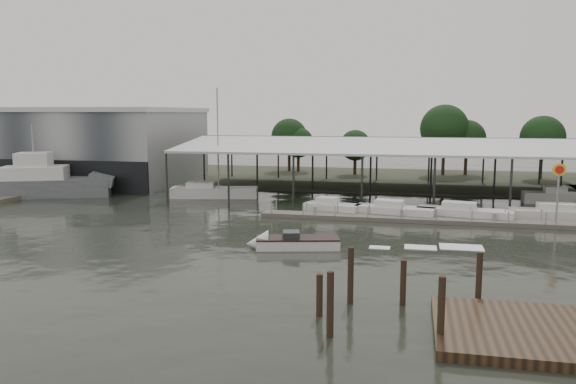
% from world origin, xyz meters
% --- Properties ---
extents(ground, '(200.00, 200.00, 0.00)m').
position_xyz_m(ground, '(0.00, 0.00, 0.00)').
color(ground, black).
rests_on(ground, ground).
extents(land_strip_far, '(140.00, 30.00, 0.30)m').
position_xyz_m(land_strip_far, '(0.00, 42.00, 0.10)').
color(land_strip_far, '#3C4131').
rests_on(land_strip_far, ground).
extents(land_strip_west, '(20.00, 40.00, 0.30)m').
position_xyz_m(land_strip_west, '(-40.00, 30.00, 0.10)').
color(land_strip_west, '#3C4131').
rests_on(land_strip_west, ground).
extents(storage_warehouse, '(24.50, 20.50, 10.50)m').
position_xyz_m(storage_warehouse, '(-28.00, 29.94, 5.29)').
color(storage_warehouse, '#959A9F').
rests_on(storage_warehouse, ground).
extents(covered_boat_shed, '(58.24, 24.00, 6.96)m').
position_xyz_m(covered_boat_shed, '(17.00, 28.00, 6.13)').
color(covered_boat_shed, silver).
rests_on(covered_boat_shed, ground).
extents(trawler_dock, '(3.00, 18.00, 0.50)m').
position_xyz_m(trawler_dock, '(-30.00, 14.00, 0.25)').
color(trawler_dock, '#67625A').
rests_on(trawler_dock, ground).
extents(floating_dock, '(28.00, 2.00, 1.40)m').
position_xyz_m(floating_dock, '(15.00, 10.00, 0.20)').
color(floating_dock, '#67625A').
rests_on(floating_dock, ground).
extents(shell_fuel_sign, '(1.10, 0.18, 5.55)m').
position_xyz_m(shell_fuel_sign, '(27.00, 9.99, 3.93)').
color(shell_fuel_sign, gray).
rests_on(shell_fuel_sign, ground).
extents(grey_trawler, '(16.39, 10.68, 8.84)m').
position_xyz_m(grey_trawler, '(-27.61, 16.51, 1.58)').
color(grey_trawler, slate).
rests_on(grey_trawler, ground).
extents(white_sailboat, '(10.30, 4.58, 12.84)m').
position_xyz_m(white_sailboat, '(-7.84, 19.95, 0.65)').
color(white_sailboat, silver).
rests_on(white_sailboat, ground).
extents(speedboat_underway, '(17.48, 5.94, 2.00)m').
position_xyz_m(speedboat_underway, '(6.29, -2.34, 0.39)').
color(speedboat_underway, silver).
rests_on(speedboat_underway, ground).
extents(moored_cruiser_0, '(5.72, 3.44, 1.70)m').
position_xyz_m(moored_cruiser_0, '(7.27, 12.22, 0.61)').
color(moored_cruiser_0, silver).
rests_on(moored_cruiser_0, ground).
extents(moored_cruiser_1, '(7.70, 3.51, 1.70)m').
position_xyz_m(moored_cruiser_1, '(13.23, 11.70, 0.61)').
color(moored_cruiser_1, silver).
rests_on(moored_cruiser_1, ground).
extents(moored_cruiser_2, '(8.76, 3.69, 1.70)m').
position_xyz_m(moored_cruiser_2, '(19.55, 11.86, 0.61)').
color(moored_cruiser_2, silver).
rests_on(moored_cruiser_2, ground).
extents(moored_cruiser_3, '(9.34, 2.20, 1.70)m').
position_xyz_m(moored_cruiser_3, '(28.13, 12.98, 0.61)').
color(moored_cruiser_3, silver).
rests_on(moored_cruiser_3, ground).
extents(mooring_pilings, '(8.08, 6.82, 3.57)m').
position_xyz_m(mooring_pilings, '(13.93, -14.86, 1.04)').
color(mooring_pilings, '#302318').
rests_on(mooring_pilings, ground).
extents(horizon_tree_line, '(68.46, 9.53, 11.11)m').
position_xyz_m(horizon_tree_line, '(22.32, 48.38, 5.95)').
color(horizon_tree_line, '#2F2115').
rests_on(horizon_tree_line, ground).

